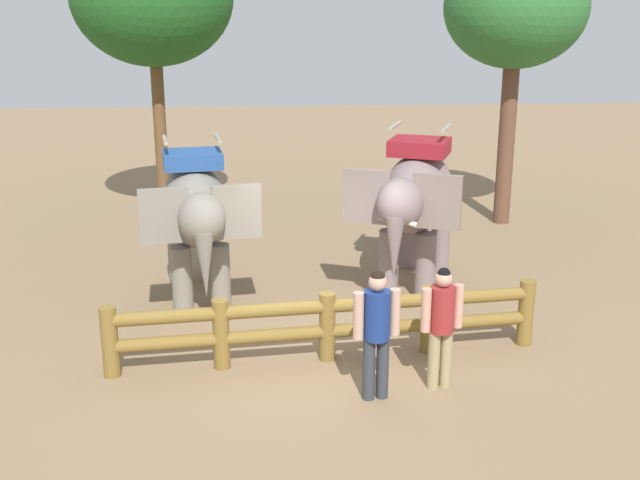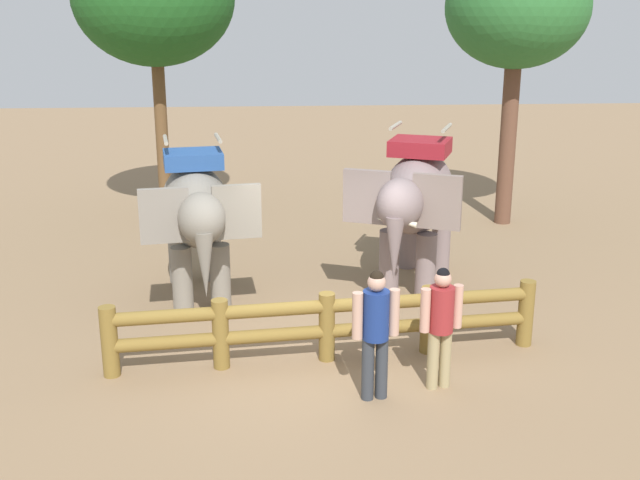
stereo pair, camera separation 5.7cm
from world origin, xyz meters
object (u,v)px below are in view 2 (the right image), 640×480
Objects in this scene: elephant_near_left at (196,211)px; elephant_center at (416,199)px; tree_far_left at (517,9)px; tourist_woman_in_black at (376,326)px; log_fence at (327,322)px; tourist_man_in_blue at (441,319)px.

elephant_near_left is 3.97m from elephant_center.
elephant_center is at bearing -125.02° from tree_far_left.
elephant_near_left is 1.89× the size of tourist_woman_in_black.
elephant_center reaches higher than tourist_woman_in_black.
log_fence is 1.88× the size of elephant_near_left.
log_fence is at bearing -121.24° from elephant_center.
tree_far_left is (2.97, 4.24, 3.29)m from elephant_center.
elephant_center reaches higher than elephant_near_left.
log_fence is at bearing -51.61° from elephant_near_left.
tourist_woman_in_black is at bearing -55.66° from elephant_near_left.
tourist_woman_in_black is (-1.31, -4.28, -0.64)m from elephant_center.
tourist_man_in_blue reaches higher than log_fence.
tourist_man_in_blue is at bearing 15.33° from tourist_woman_in_black.
tourist_man_in_blue is at bearing -33.43° from log_fence.
elephant_center reaches higher than log_fence.
elephant_near_left is 4.72m from tourist_woman_in_black.
tree_far_left is at bearing 54.98° from elephant_center.
elephant_center is 6.13m from tree_far_left.
tree_far_left is (4.83, 7.30, 4.37)m from log_fence.
elephant_near_left is at bearing 128.39° from log_fence.
tree_far_left is at bearing 63.36° from tourist_woman_in_black.
elephant_near_left is 0.54× the size of tree_far_left.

